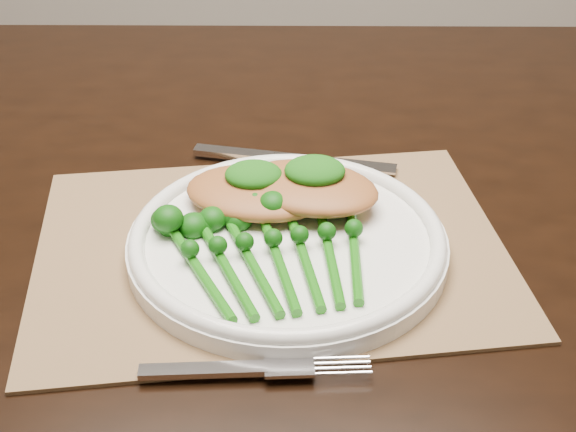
{
  "coord_description": "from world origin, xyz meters",
  "views": [
    {
      "loc": [
        0.15,
        -0.77,
        1.19
      ],
      "look_at": [
        0.14,
        -0.16,
        0.78
      ],
      "focal_mm": 50.0,
      "sensor_mm": 36.0,
      "label": 1
    }
  ],
  "objects_px": {
    "dinner_plate": "(287,241)",
    "broccolini_bundle": "(278,261)",
    "chicken_fillet_left": "(257,192)",
    "dining_table": "(255,420)",
    "placemat": "(271,248)"
  },
  "relations": [
    {
      "from": "dining_table",
      "to": "broccolini_bundle",
      "type": "bearing_deg",
      "value": -78.54
    },
    {
      "from": "dining_table",
      "to": "dinner_plate",
      "type": "height_order",
      "value": "dinner_plate"
    },
    {
      "from": "dinner_plate",
      "to": "broccolini_bundle",
      "type": "distance_m",
      "value": 0.04
    },
    {
      "from": "chicken_fillet_left",
      "to": "broccolini_bundle",
      "type": "relative_size",
      "value": 0.65
    },
    {
      "from": "chicken_fillet_left",
      "to": "broccolini_bundle",
      "type": "bearing_deg",
      "value": -65.36
    },
    {
      "from": "placemat",
      "to": "broccolini_bundle",
      "type": "relative_size",
      "value": 2.04
    },
    {
      "from": "chicken_fillet_left",
      "to": "broccolini_bundle",
      "type": "height_order",
      "value": "chicken_fillet_left"
    },
    {
      "from": "dinner_plate",
      "to": "broccolini_bundle",
      "type": "xyz_separation_m",
      "value": [
        -0.01,
        -0.04,
        0.01
      ]
    },
    {
      "from": "broccolini_bundle",
      "to": "chicken_fillet_left",
      "type": "bearing_deg",
      "value": 90.17
    },
    {
      "from": "dining_table",
      "to": "placemat",
      "type": "xyz_separation_m",
      "value": [
        0.03,
        -0.13,
        0.37
      ]
    },
    {
      "from": "placemat",
      "to": "broccolini_bundle",
      "type": "height_order",
      "value": "broccolini_bundle"
    },
    {
      "from": "placemat",
      "to": "chicken_fillet_left",
      "type": "height_order",
      "value": "chicken_fillet_left"
    },
    {
      "from": "dinner_plate",
      "to": "chicken_fillet_left",
      "type": "distance_m",
      "value": 0.06
    },
    {
      "from": "dining_table",
      "to": "dinner_plate",
      "type": "bearing_deg",
      "value": -72.4
    },
    {
      "from": "chicken_fillet_left",
      "to": "dining_table",
      "type": "bearing_deg",
      "value": 111.33
    }
  ]
}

